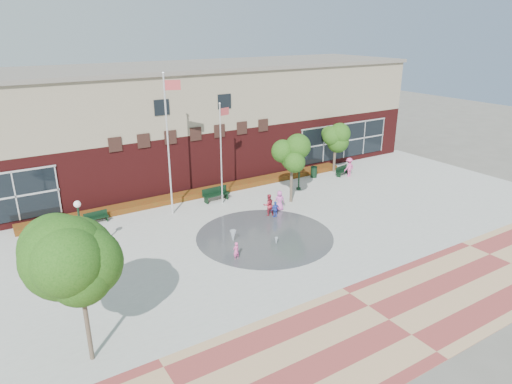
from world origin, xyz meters
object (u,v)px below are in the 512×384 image
bench_left (97,220)px  child_splash (236,251)px  tree_big_left (76,252)px  flagpole_right (221,149)px  trash_can (314,172)px  flagpole_left (168,138)px

bench_left → child_splash: 10.56m
tree_big_left → bench_left: bearing=75.3°
flagpole_right → trash_can: bearing=-7.2°
bench_left → trash_can: (18.10, -0.04, 0.23)m
flagpole_left → child_splash: flagpole_left is taller
trash_can → child_splash: (-12.83, -9.11, 0.04)m
flagpole_left → child_splash: (0.40, -7.99, -4.77)m
tree_big_left → child_splash: 10.43m
child_splash → tree_big_left: bearing=15.8°
flagpole_left → flagpole_right: (3.79, -0.11, -1.21)m
flagpole_left → tree_big_left: flagpole_left is taller
bench_left → tree_big_left: size_ratio=0.24×
trash_can → tree_big_left: tree_big_left is taller
flagpole_right → tree_big_left: flagpole_right is taller
flagpole_left → tree_big_left: 14.60m
trash_can → child_splash: child_splash is taller
flagpole_right → trash_can: size_ratio=7.68×
trash_can → tree_big_left: bearing=-148.7°
bench_left → trash_can: size_ratio=1.64×
flagpole_right → trash_can: (9.44, 1.23, -3.61)m
flagpole_right → tree_big_left: size_ratio=1.13×
bench_left → flagpole_right: bearing=-11.9°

